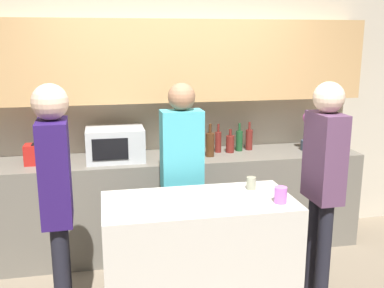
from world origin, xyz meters
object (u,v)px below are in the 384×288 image
object	(u,v)px
bottle_2	(230,144)
person_left	(323,175)
person_right	(56,191)
cup_1	(281,195)
bottle_1	(218,141)
bottle_3	(239,140)
potted_plant	(309,131)
microwave	(115,144)
bottle_0	(210,144)
cup_0	(251,183)
person_center	(182,165)
toaster	(40,154)
plate_on_island	(235,196)
bottle_4	(249,139)

from	to	relation	value
bottle_2	person_left	xyz separation A→B (m)	(0.39, -1.16, 0.01)
person_right	cup_1	bearing A→B (deg)	83.02
bottle_1	bottle_3	size ratio (longest dim) A/B	1.01
bottle_1	bottle_2	distance (m)	0.12
potted_plant	cup_1	xyz separation A→B (m)	(-0.81, -1.28, -0.16)
microwave	bottle_1	size ratio (longest dim) A/B	1.84
bottle_0	person_right	xyz separation A→B (m)	(-1.30, -1.11, 0.00)
bottle_0	person_left	bearing A→B (deg)	-59.42
bottle_3	cup_0	world-z (taller)	bottle_3
potted_plant	cup_1	world-z (taller)	potted_plant
person_center	toaster	bearing A→B (deg)	-25.73
bottle_2	person_left	bearing A→B (deg)	-71.35
microwave	bottle_2	xyz separation A→B (m)	(1.11, 0.07, -0.06)
plate_on_island	cup_0	bearing A→B (deg)	40.92
microwave	person_right	xyz separation A→B (m)	(-0.42, -1.16, -0.03)
bottle_3	person_left	bearing A→B (deg)	-76.75
cup_1	person_center	bearing A→B (deg)	126.69
plate_on_island	potted_plant	bearing A→B (deg)	45.68
potted_plant	microwave	bearing A→B (deg)	-179.95
microwave	toaster	bearing A→B (deg)	179.87
bottle_3	person_left	xyz separation A→B (m)	(0.28, -1.20, -0.01)
toaster	cup_1	distance (m)	2.17
bottle_2	person_right	world-z (taller)	person_right
microwave	plate_on_island	world-z (taller)	microwave
potted_plant	bottle_0	bearing A→B (deg)	-177.53
microwave	bottle_4	xyz separation A→B (m)	(1.33, 0.14, -0.04)
bottle_2	bottle_3	size ratio (longest dim) A/B	0.83
bottle_0	cup_0	distance (m)	0.93
cup_1	toaster	bearing A→B (deg)	143.73
cup_1	person_center	world-z (taller)	person_center
bottle_3	plate_on_island	distance (m)	1.30
potted_plant	plate_on_island	world-z (taller)	potted_plant
bottle_4	plate_on_island	xyz separation A→B (m)	(-0.52, -1.25, -0.12)
person_left	toaster	bearing A→B (deg)	61.54
person_left	person_right	distance (m)	1.92
bottle_4	cup_0	world-z (taller)	bottle_4
person_left	person_right	xyz separation A→B (m)	(-1.92, -0.07, 0.02)
bottle_0	bottle_1	xyz separation A→B (m)	(0.12, 0.14, -0.01)
bottle_4	bottle_2	bearing A→B (deg)	-162.34
bottle_0	person_right	size ratio (longest dim) A/B	0.18
cup_0	person_center	bearing A→B (deg)	136.03
cup_0	bottle_2	bearing A→B (deg)	82.73
microwave	person_right	bearing A→B (deg)	-109.89
bottle_4	person_right	world-z (taller)	person_right
microwave	plate_on_island	size ratio (longest dim) A/B	2.00
cup_1	person_center	xyz separation A→B (m)	(-0.56, 0.75, 0.03)
bottle_1	bottle_3	world-z (taller)	bottle_1
bottle_1	plate_on_island	xyz separation A→B (m)	(-0.19, -1.21, -0.12)
bottle_4	bottle_3	bearing A→B (deg)	-168.48
potted_plant	bottle_3	bearing A→B (deg)	170.70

